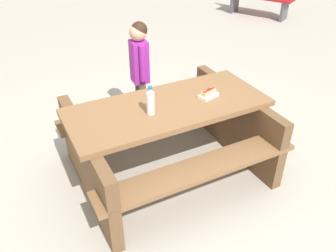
{
  "coord_description": "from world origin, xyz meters",
  "views": [
    {
      "loc": [
        -1.31,
        -2.36,
        2.28
      ],
      "look_at": [
        0.0,
        0.0,
        0.52
      ],
      "focal_mm": 37.45,
      "sensor_mm": 36.0,
      "label": 1
    }
  ],
  "objects_px": {
    "picnic_table": "(168,133)",
    "soda_bottle": "(150,101)",
    "hotdog_tray": "(208,94)",
    "child_in_coat": "(139,62)"
  },
  "relations": [
    {
      "from": "picnic_table",
      "to": "soda_bottle",
      "type": "height_order",
      "value": "soda_bottle"
    },
    {
      "from": "picnic_table",
      "to": "hotdog_tray",
      "type": "bearing_deg",
      "value": -7.3
    },
    {
      "from": "hotdog_tray",
      "to": "picnic_table",
      "type": "bearing_deg",
      "value": 172.7
    },
    {
      "from": "soda_bottle",
      "to": "child_in_coat",
      "type": "relative_size",
      "value": 0.21
    },
    {
      "from": "child_in_coat",
      "to": "hotdog_tray",
      "type": "bearing_deg",
      "value": -76.21
    },
    {
      "from": "picnic_table",
      "to": "hotdog_tray",
      "type": "relative_size",
      "value": 9.1
    },
    {
      "from": "child_in_coat",
      "to": "picnic_table",
      "type": "bearing_deg",
      "value": -99.54
    },
    {
      "from": "picnic_table",
      "to": "hotdog_tray",
      "type": "xyz_separation_m",
      "value": [
        0.4,
        -0.05,
        0.34
      ]
    },
    {
      "from": "picnic_table",
      "to": "child_in_coat",
      "type": "height_order",
      "value": "child_in_coat"
    },
    {
      "from": "hotdog_tray",
      "to": "child_in_coat",
      "type": "xyz_separation_m",
      "value": [
        -0.24,
        0.98,
        0.0
      ]
    }
  ]
}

